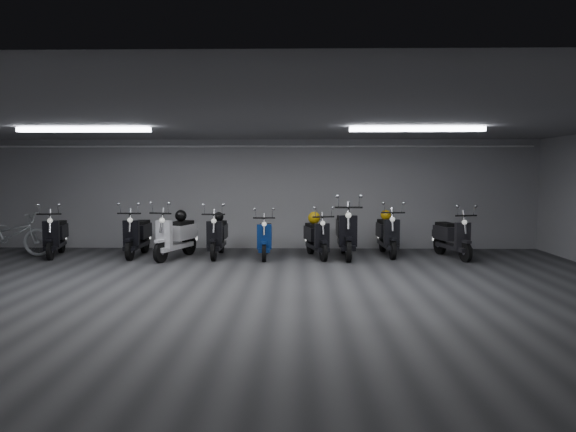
{
  "coord_description": "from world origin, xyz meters",
  "views": [
    {
      "loc": [
        0.88,
        -8.6,
        1.99
      ],
      "look_at": [
        0.66,
        2.5,
        1.05
      ],
      "focal_mm": 33.07,
      "sensor_mm": 36.0,
      "label": 1
    }
  ],
  "objects_px": {
    "bicycle": "(10,230)",
    "helmet_3": "(386,215)",
    "scooter_5": "(317,231)",
    "helmet_0": "(219,217)",
    "scooter_9": "(453,231)",
    "scooter_2": "(175,229)",
    "scooter_8": "(388,228)",
    "scooter_1": "(137,229)",
    "scooter_3": "(217,229)",
    "helmet_1": "(181,216)",
    "scooter_0": "(55,229)",
    "scooter_4": "(265,232)",
    "helmet_2": "(314,218)",
    "scooter_7": "(346,225)"
  },
  "relations": [
    {
      "from": "scooter_5",
      "to": "scooter_8",
      "type": "height_order",
      "value": "scooter_8"
    },
    {
      "from": "scooter_1",
      "to": "scooter_5",
      "type": "bearing_deg",
      "value": -1.45
    },
    {
      "from": "scooter_3",
      "to": "scooter_9",
      "type": "bearing_deg",
      "value": -0.84
    },
    {
      "from": "scooter_9",
      "to": "scooter_8",
      "type": "bearing_deg",
      "value": 153.15
    },
    {
      "from": "scooter_3",
      "to": "helmet_1",
      "type": "relative_size",
      "value": 6.45
    },
    {
      "from": "scooter_8",
      "to": "helmet_3",
      "type": "distance_m",
      "value": 0.37
    },
    {
      "from": "helmet_2",
      "to": "scooter_0",
      "type": "bearing_deg",
      "value": -178.47
    },
    {
      "from": "scooter_2",
      "to": "scooter_1",
      "type": "bearing_deg",
      "value": -178.15
    },
    {
      "from": "scooter_0",
      "to": "scooter_2",
      "type": "height_order",
      "value": "scooter_2"
    },
    {
      "from": "scooter_0",
      "to": "scooter_3",
      "type": "height_order",
      "value": "scooter_3"
    },
    {
      "from": "scooter_2",
      "to": "scooter_5",
      "type": "bearing_deg",
      "value": 22.3
    },
    {
      "from": "scooter_2",
      "to": "helmet_0",
      "type": "relative_size",
      "value": 7.77
    },
    {
      "from": "scooter_8",
      "to": "bicycle",
      "type": "bearing_deg",
      "value": 179.86
    },
    {
      "from": "scooter_3",
      "to": "scooter_5",
      "type": "distance_m",
      "value": 2.31
    },
    {
      "from": "scooter_3",
      "to": "helmet_2",
      "type": "distance_m",
      "value": 2.27
    },
    {
      "from": "bicycle",
      "to": "scooter_4",
      "type": "bearing_deg",
      "value": -94.56
    },
    {
      "from": "scooter_8",
      "to": "scooter_3",
      "type": "bearing_deg",
      "value": -178.18
    },
    {
      "from": "scooter_9",
      "to": "scooter_0",
      "type": "bearing_deg",
      "value": 165.97
    },
    {
      "from": "scooter_7",
      "to": "scooter_3",
      "type": "bearing_deg",
      "value": 179.8
    },
    {
      "from": "scooter_4",
      "to": "scooter_9",
      "type": "xyz_separation_m",
      "value": [
        4.3,
        0.06,
        0.03
      ]
    },
    {
      "from": "scooter_5",
      "to": "helmet_2",
      "type": "height_order",
      "value": "scooter_5"
    },
    {
      "from": "scooter_5",
      "to": "scooter_9",
      "type": "relative_size",
      "value": 0.97
    },
    {
      "from": "scooter_0",
      "to": "scooter_1",
      "type": "height_order",
      "value": "scooter_1"
    },
    {
      "from": "scooter_5",
      "to": "helmet_0",
      "type": "bearing_deg",
      "value": 158.34
    },
    {
      "from": "scooter_8",
      "to": "helmet_3",
      "type": "relative_size",
      "value": 7.08
    },
    {
      "from": "scooter_9",
      "to": "helmet_0",
      "type": "xyz_separation_m",
      "value": [
        -5.42,
        0.32,
        0.28
      ]
    },
    {
      "from": "scooter_3",
      "to": "scooter_7",
      "type": "bearing_deg",
      "value": -0.66
    },
    {
      "from": "scooter_3",
      "to": "helmet_3",
      "type": "relative_size",
      "value": 6.92
    },
    {
      "from": "helmet_1",
      "to": "bicycle",
      "type": "bearing_deg",
      "value": 179.73
    },
    {
      "from": "helmet_1",
      "to": "helmet_0",
      "type": "bearing_deg",
      "value": 18.01
    },
    {
      "from": "scooter_8",
      "to": "helmet_0",
      "type": "height_order",
      "value": "scooter_8"
    },
    {
      "from": "scooter_8",
      "to": "helmet_2",
      "type": "height_order",
      "value": "scooter_8"
    },
    {
      "from": "scooter_0",
      "to": "scooter_3",
      "type": "xyz_separation_m",
      "value": [
        3.79,
        0.01,
        0.0
      ]
    },
    {
      "from": "bicycle",
      "to": "helmet_3",
      "type": "xyz_separation_m",
      "value": [
        8.85,
        0.52,
        0.32
      ]
    },
    {
      "from": "scooter_0",
      "to": "helmet_2",
      "type": "xyz_separation_m",
      "value": [
        6.04,
        0.16,
        0.26
      ]
    },
    {
      "from": "scooter_5",
      "to": "scooter_7",
      "type": "xyz_separation_m",
      "value": [
        0.68,
        0.04,
        0.13
      ]
    },
    {
      "from": "scooter_9",
      "to": "helmet_1",
      "type": "height_order",
      "value": "scooter_9"
    },
    {
      "from": "scooter_4",
      "to": "scooter_7",
      "type": "relative_size",
      "value": 0.8
    },
    {
      "from": "scooter_2",
      "to": "scooter_4",
      "type": "bearing_deg",
      "value": 22.69
    },
    {
      "from": "scooter_3",
      "to": "helmet_0",
      "type": "xyz_separation_m",
      "value": [
        -0.0,
        0.24,
        0.27
      ]
    },
    {
      "from": "scooter_2",
      "to": "scooter_5",
      "type": "xyz_separation_m",
      "value": [
        3.23,
        0.19,
        -0.06
      ]
    },
    {
      "from": "scooter_3",
      "to": "scooter_5",
      "type": "relative_size",
      "value": 1.05
    },
    {
      "from": "scooter_9",
      "to": "helmet_2",
      "type": "xyz_separation_m",
      "value": [
        -3.16,
        0.22,
        0.27
      ]
    },
    {
      "from": "scooter_4",
      "to": "helmet_2",
      "type": "relative_size",
      "value": 5.6
    },
    {
      "from": "scooter_4",
      "to": "bicycle",
      "type": "relative_size",
      "value": 0.84
    },
    {
      "from": "scooter_8",
      "to": "helmet_1",
      "type": "xyz_separation_m",
      "value": [
        -4.83,
        -0.29,
        0.31
      ]
    },
    {
      "from": "scooter_9",
      "to": "helmet_3",
      "type": "relative_size",
      "value": 6.82
    },
    {
      "from": "scooter_3",
      "to": "helmet_2",
      "type": "xyz_separation_m",
      "value": [
        2.25,
        0.15,
        0.26
      ]
    },
    {
      "from": "helmet_0",
      "to": "bicycle",
      "type": "bearing_deg",
      "value": -177.01
    },
    {
      "from": "scooter_2",
      "to": "scooter_8",
      "type": "xyz_separation_m",
      "value": [
        4.91,
        0.53,
        -0.01
      ]
    }
  ]
}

